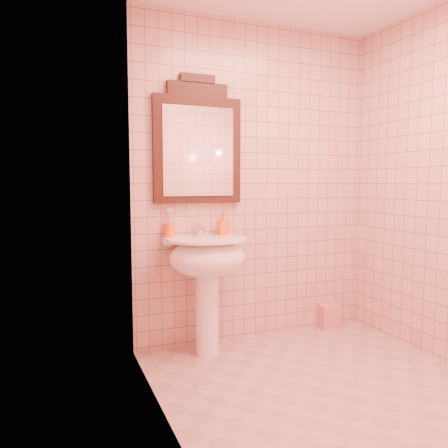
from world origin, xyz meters
name	(u,v)px	position (x,y,z in m)	size (l,w,h in m)	color
floor	(336,395)	(0.00, 0.00, 0.00)	(2.20, 2.20, 0.00)	tan
back_wall	(256,184)	(0.00, 1.10, 1.25)	(2.00, 0.02, 2.50)	#D9AD97
pedestal_sink	(207,266)	(-0.50, 0.87, 0.66)	(0.58, 0.58, 0.86)	white
faucet	(201,228)	(-0.50, 1.01, 0.92)	(0.04, 0.16, 0.11)	white
mirror	(198,144)	(-0.50, 1.07, 1.54)	(0.68, 0.06, 0.95)	black
toothbrush_cup	(170,230)	(-0.73, 1.05, 0.91)	(0.08, 0.08, 0.19)	orange
soap_dispenser	(223,224)	(-0.32, 1.00, 0.95)	(0.08, 0.08, 0.17)	orange
towel	(329,316)	(0.69, 1.04, 0.10)	(0.17, 0.11, 0.20)	#BF707B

